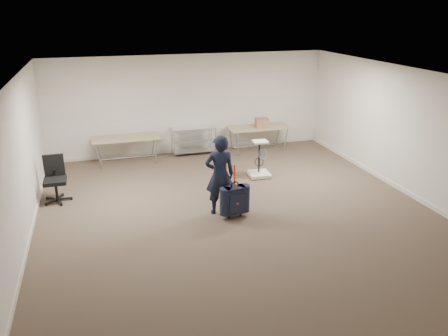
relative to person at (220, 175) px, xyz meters
name	(u,v)px	position (x,y,z in m)	size (l,w,h in m)	color
ground	(240,216)	(0.34, -0.28, -0.83)	(9.00, 9.00, 0.00)	#47352B
room_shell	(221,188)	(0.34, 1.11, -0.78)	(8.00, 9.00, 9.00)	beige
folding_table_left	(126,139)	(-1.56, 3.67, -0.15)	(1.80, 0.75, 0.73)	tan
folding_table_right	(258,128)	(2.24, 3.67, -0.15)	(1.80, 0.75, 0.73)	tan
wire_shelf	(193,139)	(0.34, 3.92, -0.39)	(1.22, 0.47, 0.80)	silver
person	(220,175)	(0.00, 0.00, 0.00)	(0.61, 0.40, 1.66)	black
suitcase	(235,200)	(0.22, -0.31, -0.45)	(0.44, 0.29, 1.13)	black
office_chair	(56,188)	(-3.27, 1.59, -0.53)	(0.61, 0.61, 1.01)	black
equipment_cart	(259,167)	(1.52, 1.69, -0.59)	(0.53, 0.53, 0.93)	beige
cardboard_box	(262,123)	(2.30, 3.60, 0.03)	(0.36, 0.27, 0.27)	olive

